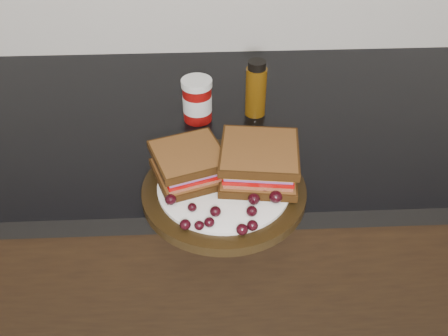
# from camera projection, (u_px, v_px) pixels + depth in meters

# --- Properties ---
(base_cabinets) EXTENTS (3.96, 0.58, 0.86)m
(base_cabinets) POSITION_uv_depth(u_px,v_px,m) (224.00, 262.00, 1.35)
(base_cabinets) COLOR black
(base_cabinets) RESTS_ON ground_plane
(countertop) EXTENTS (3.98, 0.60, 0.04)m
(countertop) POSITION_uv_depth(u_px,v_px,m) (224.00, 123.00, 1.07)
(countertop) COLOR black
(countertop) RESTS_ON base_cabinets
(plate) EXTENTS (0.28, 0.28, 0.02)m
(plate) POSITION_uv_depth(u_px,v_px,m) (224.00, 191.00, 0.85)
(plate) COLOR black
(plate) RESTS_ON countertop
(sandwich_left) EXTENTS (0.14, 0.14, 0.05)m
(sandwich_left) POSITION_uv_depth(u_px,v_px,m) (189.00, 164.00, 0.84)
(sandwich_left) COLOR brown
(sandwich_left) RESTS_ON plate
(sandwich_right) EXTENTS (0.14, 0.14, 0.06)m
(sandwich_right) POSITION_uv_depth(u_px,v_px,m) (259.00, 162.00, 0.84)
(sandwich_right) COLOR brown
(sandwich_right) RESTS_ON plate
(grape_0) EXTENTS (0.02, 0.02, 0.02)m
(grape_0) POSITION_uv_depth(u_px,v_px,m) (171.00, 199.00, 0.80)
(grape_0) COLOR black
(grape_0) RESTS_ON plate
(grape_1) EXTENTS (0.01, 0.01, 0.01)m
(grape_1) POSITION_uv_depth(u_px,v_px,m) (192.00, 207.00, 0.79)
(grape_1) COLOR black
(grape_1) RESTS_ON plate
(grape_2) EXTENTS (0.02, 0.02, 0.02)m
(grape_2) POSITION_uv_depth(u_px,v_px,m) (185.00, 225.00, 0.76)
(grape_2) COLOR black
(grape_2) RESTS_ON plate
(grape_3) EXTENTS (0.02, 0.02, 0.01)m
(grape_3) POSITION_uv_depth(u_px,v_px,m) (199.00, 225.00, 0.76)
(grape_3) COLOR black
(grape_3) RESTS_ON plate
(grape_4) EXTENTS (0.02, 0.02, 0.02)m
(grape_4) POSITION_uv_depth(u_px,v_px,m) (209.00, 222.00, 0.76)
(grape_4) COLOR black
(grape_4) RESTS_ON plate
(grape_5) EXTENTS (0.02, 0.02, 0.02)m
(grape_5) POSITION_uv_depth(u_px,v_px,m) (215.00, 211.00, 0.78)
(grape_5) COLOR black
(grape_5) RESTS_ON plate
(grape_6) EXTENTS (0.02, 0.02, 0.02)m
(grape_6) POSITION_uv_depth(u_px,v_px,m) (242.00, 229.00, 0.75)
(grape_6) COLOR black
(grape_6) RESTS_ON plate
(grape_7) EXTENTS (0.02, 0.02, 0.02)m
(grape_7) POSITION_uv_depth(u_px,v_px,m) (252.00, 225.00, 0.76)
(grape_7) COLOR black
(grape_7) RESTS_ON plate
(grape_8) EXTENTS (0.02, 0.02, 0.02)m
(grape_8) POSITION_uv_depth(u_px,v_px,m) (252.00, 211.00, 0.78)
(grape_8) COLOR black
(grape_8) RESTS_ON plate
(grape_9) EXTENTS (0.02, 0.02, 0.02)m
(grape_9) POSITION_uv_depth(u_px,v_px,m) (254.00, 199.00, 0.80)
(grape_9) COLOR black
(grape_9) RESTS_ON plate
(grape_10) EXTENTS (0.02, 0.02, 0.02)m
(grape_10) POSITION_uv_depth(u_px,v_px,m) (276.00, 197.00, 0.80)
(grape_10) COLOR black
(grape_10) RESTS_ON plate
(grape_11) EXTENTS (0.02, 0.02, 0.02)m
(grape_11) POSITION_uv_depth(u_px,v_px,m) (265.00, 193.00, 0.81)
(grape_11) COLOR black
(grape_11) RESTS_ON plate
(grape_12) EXTENTS (0.02, 0.02, 0.02)m
(grape_12) POSITION_uv_depth(u_px,v_px,m) (275.00, 187.00, 0.83)
(grape_12) COLOR black
(grape_12) RESTS_ON plate
(grape_13) EXTENTS (0.02, 0.02, 0.02)m
(grape_13) POSITION_uv_depth(u_px,v_px,m) (275.00, 167.00, 0.86)
(grape_13) COLOR black
(grape_13) RESTS_ON plate
(grape_14) EXTENTS (0.02, 0.02, 0.01)m
(grape_14) POSITION_uv_depth(u_px,v_px,m) (260.00, 164.00, 0.87)
(grape_14) COLOR black
(grape_14) RESTS_ON plate
(grape_15) EXTENTS (0.02, 0.02, 0.02)m
(grape_15) POSITION_uv_depth(u_px,v_px,m) (243.00, 167.00, 0.87)
(grape_15) COLOR black
(grape_15) RESTS_ON plate
(grape_16) EXTENTS (0.02, 0.02, 0.02)m
(grape_16) POSITION_uv_depth(u_px,v_px,m) (192.00, 162.00, 0.88)
(grape_16) COLOR black
(grape_16) RESTS_ON plate
(grape_17) EXTENTS (0.02, 0.02, 0.02)m
(grape_17) POSITION_uv_depth(u_px,v_px,m) (195.00, 170.00, 0.86)
(grape_17) COLOR black
(grape_17) RESTS_ON plate
(grape_18) EXTENTS (0.02, 0.02, 0.02)m
(grape_18) POSITION_uv_depth(u_px,v_px,m) (168.00, 177.00, 0.84)
(grape_18) COLOR black
(grape_18) RESTS_ON plate
(grape_19) EXTENTS (0.02, 0.02, 0.02)m
(grape_19) POSITION_uv_depth(u_px,v_px,m) (169.00, 177.00, 0.84)
(grape_19) COLOR black
(grape_19) RESTS_ON plate
(grape_20) EXTENTS (0.02, 0.02, 0.02)m
(grape_20) POSITION_uv_depth(u_px,v_px,m) (193.00, 188.00, 0.82)
(grape_20) COLOR black
(grape_20) RESTS_ON plate
(grape_21) EXTENTS (0.02, 0.02, 0.02)m
(grape_21) POSITION_uv_depth(u_px,v_px,m) (202.00, 173.00, 0.85)
(grape_21) COLOR black
(grape_21) RESTS_ON plate
(grape_22) EXTENTS (0.02, 0.02, 0.01)m
(grape_22) POSITION_uv_depth(u_px,v_px,m) (187.00, 175.00, 0.85)
(grape_22) COLOR black
(grape_22) RESTS_ON plate
(grape_23) EXTENTS (0.02, 0.02, 0.02)m
(grape_23) POSITION_uv_depth(u_px,v_px,m) (174.00, 174.00, 0.85)
(grape_23) COLOR black
(grape_23) RESTS_ON plate
(condiment_jar) EXTENTS (0.08, 0.08, 0.09)m
(condiment_jar) POSITION_uv_depth(u_px,v_px,m) (197.00, 100.00, 1.01)
(condiment_jar) COLOR maroon
(condiment_jar) RESTS_ON countertop
(oil_bottle) EXTENTS (0.05, 0.05, 0.12)m
(oil_bottle) POSITION_uv_depth(u_px,v_px,m) (256.00, 88.00, 1.02)
(oil_bottle) COLOR #513108
(oil_bottle) RESTS_ON countertop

